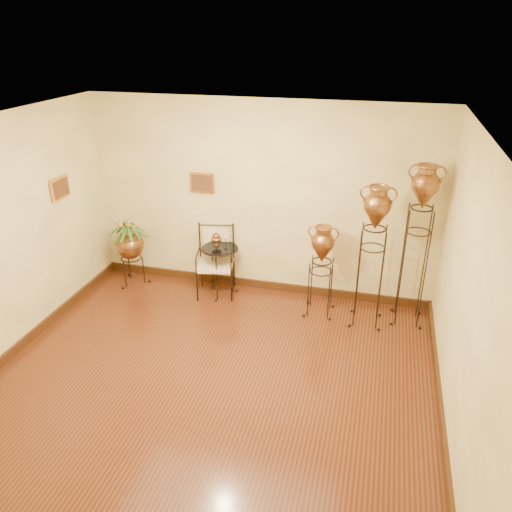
% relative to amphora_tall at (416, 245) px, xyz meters
% --- Properties ---
extents(ground, '(5.00, 5.00, 0.00)m').
position_rel_amphora_tall_xyz_m(ground, '(-2.15, -2.10, -1.11)').
color(ground, '#552814').
rests_on(ground, ground).
extents(room_shell, '(5.02, 5.02, 2.81)m').
position_rel_amphora_tall_xyz_m(room_shell, '(-2.16, -2.09, 0.62)').
color(room_shell, '#FFF6A4').
rests_on(room_shell, ground).
extents(amphora_tall, '(0.56, 0.56, 2.18)m').
position_rel_amphora_tall_xyz_m(amphora_tall, '(0.00, 0.00, 0.00)').
color(amphora_tall, black).
rests_on(amphora_tall, ground).
extents(amphora_mid, '(0.56, 0.56, 1.93)m').
position_rel_amphora_tall_xyz_m(amphora_mid, '(-0.53, -0.18, -0.14)').
color(amphora_mid, black).
rests_on(amphora_mid, ground).
extents(amphora_short, '(0.41, 0.41, 1.31)m').
position_rel_amphora_tall_xyz_m(amphora_short, '(-1.18, -0.09, -0.46)').
color(amphora_short, black).
rests_on(amphora_short, ground).
extents(planter_urn, '(0.81, 0.81, 1.22)m').
position_rel_amphora_tall_xyz_m(planter_urn, '(-4.09, 0.05, -0.43)').
color(planter_urn, black).
rests_on(planter_urn, ground).
extents(armchair, '(0.67, 0.64, 1.02)m').
position_rel_amphora_tall_xyz_m(armchair, '(-2.73, 0.05, -0.60)').
color(armchair, black).
rests_on(armchair, ground).
extents(side_table, '(0.67, 0.67, 0.96)m').
position_rel_amphora_tall_xyz_m(side_table, '(-2.66, 0.05, -0.72)').
color(side_table, black).
rests_on(side_table, ground).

